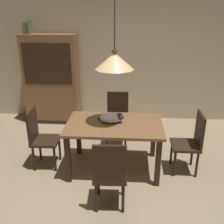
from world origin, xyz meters
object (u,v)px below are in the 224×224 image
object	(u,v)px
dining_table	(114,130)
chair_far_back	(117,116)
chair_right_side	(191,141)
hutch_bookcase	(52,81)
chair_left_side	(40,136)
book_brown_thick	(26,28)
cat_sleeping	(112,117)
book_green_slim	(29,27)
chair_near_front	(110,172)
pendant_lamp	(115,61)

from	to	relation	value
dining_table	chair_far_back	xyz separation A→B (m)	(0.00, 0.88, -0.14)
chair_right_side	hutch_bookcase	size ratio (longest dim) A/B	0.50
chair_left_side	book_brown_thick	xyz separation A→B (m)	(-0.72, 1.78, 1.45)
cat_sleeping	book_green_slim	world-z (taller)	book_green_slim
dining_table	chair_left_side	size ratio (longest dim) A/B	1.51
chair_near_front	cat_sleeping	distance (m)	0.98
hutch_bookcase	book_brown_thick	world-z (taller)	book_brown_thick
chair_near_front	chair_far_back	size ratio (longest dim) A/B	1.00
cat_sleeping	hutch_bookcase	xyz separation A→B (m)	(-1.39, 1.73, 0.06)
chair_left_side	book_green_slim	xyz separation A→B (m)	(-0.66, 1.78, 1.47)
chair_far_back	chair_right_side	bearing A→B (deg)	-37.91
chair_right_side	book_brown_thick	size ratio (longest dim) A/B	3.88
chair_near_front	chair_right_side	xyz separation A→B (m)	(1.13, 0.88, 0.00)
pendant_lamp	book_brown_thick	bearing A→B (deg)	136.19
hutch_bookcase	book_green_slim	xyz separation A→B (m)	(-0.36, 0.00, 1.09)
dining_table	chair_near_front	world-z (taller)	chair_near_front
chair_near_front	pendant_lamp	size ratio (longest dim) A/B	0.72
dining_table	book_green_slim	world-z (taller)	book_green_slim
chair_right_side	pendant_lamp	bearing A→B (deg)	180.00
cat_sleeping	chair_right_side	bearing A→B (deg)	-2.23
pendant_lamp	book_green_slim	size ratio (longest dim) A/B	5.00
cat_sleeping	dining_table	bearing A→B (deg)	-51.19
dining_table	book_brown_thick	distance (m)	2.88
pendant_lamp	book_green_slim	distance (m)	2.54
chair_far_back	chair_right_side	xyz separation A→B (m)	(1.13, -0.88, 0.00)
cat_sleeping	book_green_slim	bearing A→B (deg)	135.38
chair_left_side	dining_table	bearing A→B (deg)	0.13
chair_right_side	book_brown_thick	distance (m)	3.75
chair_right_side	pendant_lamp	world-z (taller)	pendant_lamp
hutch_bookcase	book_green_slim	size ratio (longest dim) A/B	7.12
chair_far_back	book_brown_thick	distance (m)	2.51
hutch_bookcase	chair_left_side	bearing A→B (deg)	-80.36
dining_table	pendant_lamp	world-z (taller)	pendant_lamp
chair_far_back	book_brown_thick	size ratio (longest dim) A/B	3.88
chair_left_side	pendant_lamp	xyz separation A→B (m)	(1.13, 0.00, 1.15)
chair_near_front	book_green_slim	distance (m)	3.52
chair_far_back	hutch_bookcase	size ratio (longest dim) A/B	0.50
dining_table	hutch_bookcase	world-z (taller)	hutch_bookcase
dining_table	cat_sleeping	distance (m)	0.19
cat_sleeping	chair_left_side	bearing A→B (deg)	-177.49
dining_table	book_brown_thick	size ratio (longest dim) A/B	5.83
chair_left_side	cat_sleeping	distance (m)	1.14
dining_table	chair_far_back	bearing A→B (deg)	89.96
dining_table	chair_left_side	bearing A→B (deg)	-179.87
cat_sleeping	hutch_bookcase	distance (m)	2.22
cat_sleeping	hutch_bookcase	bearing A→B (deg)	128.91
chair_far_back	chair_right_side	size ratio (longest dim) A/B	1.00
chair_near_front	pendant_lamp	xyz separation A→B (m)	(-0.00, 0.88, 1.15)
chair_near_front	chair_left_side	world-z (taller)	same
chair_near_front	book_green_slim	bearing A→B (deg)	124.02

